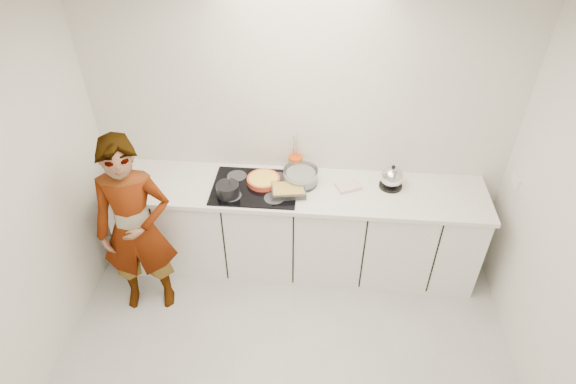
# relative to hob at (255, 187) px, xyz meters

# --- Properties ---
(ceiling) EXTENTS (3.60, 3.20, 0.00)m
(ceiling) POSITION_rel_hob_xyz_m (0.35, -1.26, 1.68)
(ceiling) COLOR white
(ceiling) RESTS_ON wall_back
(wall_back) EXTENTS (3.60, 0.00, 2.60)m
(wall_back) POSITION_rel_hob_xyz_m (0.35, 0.34, 0.38)
(wall_back) COLOR silver
(wall_back) RESTS_ON ground
(base_cabinets) EXTENTS (3.20, 0.58, 0.87)m
(base_cabinets) POSITION_rel_hob_xyz_m (0.35, 0.02, -0.48)
(base_cabinets) COLOR white
(base_cabinets) RESTS_ON floor
(countertop) EXTENTS (3.24, 0.64, 0.04)m
(countertop) POSITION_rel_hob_xyz_m (0.35, 0.02, -0.03)
(countertop) COLOR white
(countertop) RESTS_ON base_cabinets
(hob) EXTENTS (0.72, 0.54, 0.01)m
(hob) POSITION_rel_hob_xyz_m (0.00, 0.00, 0.00)
(hob) COLOR black
(hob) RESTS_ON countertop
(tart_dish) EXTENTS (0.29, 0.29, 0.05)m
(tart_dish) POSITION_rel_hob_xyz_m (0.06, 0.07, 0.03)
(tart_dish) COLOR #CB442A
(tart_dish) RESTS_ON hob
(saucepan) EXTENTS (0.24, 0.24, 0.18)m
(saucepan) POSITION_rel_hob_xyz_m (-0.21, -0.13, 0.06)
(saucepan) COLOR black
(saucepan) RESTS_ON hob
(baking_dish) EXTENTS (0.31, 0.25, 0.05)m
(baking_dish) POSITION_rel_hob_xyz_m (0.29, -0.06, 0.04)
(baking_dish) COLOR silver
(baking_dish) RESTS_ON hob
(mixing_bowl) EXTENTS (0.37, 0.37, 0.14)m
(mixing_bowl) POSITION_rel_hob_xyz_m (0.38, 0.10, 0.06)
(mixing_bowl) COLOR silver
(mixing_bowl) RESTS_ON countertop
(tea_towel) EXTENTS (0.24, 0.21, 0.03)m
(tea_towel) POSITION_rel_hob_xyz_m (0.79, 0.07, 0.01)
(tea_towel) COLOR white
(tea_towel) RESTS_ON countertop
(kettle) EXTENTS (0.21, 0.21, 0.22)m
(kettle) POSITION_rel_hob_xyz_m (1.15, 0.12, 0.09)
(kettle) COLOR black
(kettle) RESTS_ON countertop
(utensil_crock) EXTENTS (0.13, 0.13, 0.15)m
(utensil_crock) POSITION_rel_hob_xyz_m (0.32, 0.28, 0.07)
(utensil_crock) COLOR #D74809
(utensil_crock) RESTS_ON countertop
(cook) EXTENTS (0.67, 0.51, 1.67)m
(cook) POSITION_rel_hob_xyz_m (-0.88, -0.52, -0.08)
(cook) COLOR white
(cook) RESTS_ON floor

